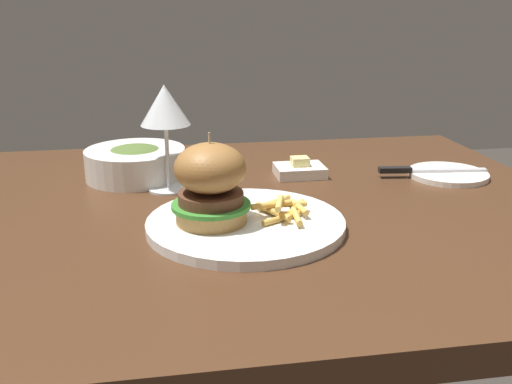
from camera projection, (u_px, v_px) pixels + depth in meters
The scene contains 9 objects.
dining_table at pixel (207, 260), 0.93m from camera, with size 1.22×0.85×0.74m.
main_plate at pixel (246, 224), 0.82m from camera, with size 0.28×0.28×0.01m, color white.
burger_sandwich at pixel (214, 183), 0.79m from camera, with size 0.11×0.11×0.13m.
fries_pile at pixel (283, 209), 0.83m from camera, with size 0.09×0.12×0.03m.
wine_glass at pixel (165, 109), 0.95m from camera, with size 0.08×0.08×0.18m.
bread_plate at pixel (448, 174), 1.06m from camera, with size 0.14×0.14×0.01m, color white.
table_knife at pixel (422, 170), 1.06m from camera, with size 0.20×0.04×0.01m.
butter_dish at pixel (300, 170), 1.07m from camera, with size 0.09×0.07×0.04m.
soup_bowl at pixel (136, 162), 1.05m from camera, with size 0.18×0.18×0.06m.
Camera 1 is at (-0.06, -0.85, 1.05)m, focal length 40.00 mm.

